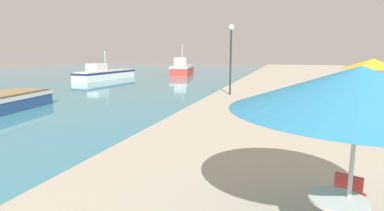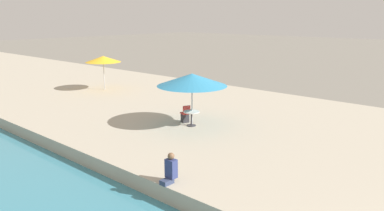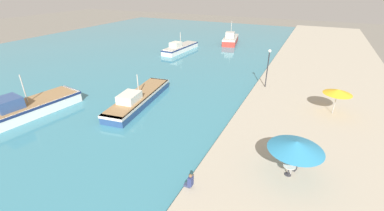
{
  "view_description": "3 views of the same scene",
  "coord_description": "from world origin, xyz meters",
  "px_view_note": "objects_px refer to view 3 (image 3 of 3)",
  "views": [
    {
      "loc": [
        4.93,
        7.98,
        3.4
      ],
      "look_at": [
        1.5,
        18.55,
        1.43
      ],
      "focal_mm": 28.0,
      "sensor_mm": 36.0,
      "label": 1
    },
    {
      "loc": [
        -7.69,
        0.52,
        5.94
      ],
      "look_at": [
        5.83,
        12.43,
        1.63
      ],
      "focal_mm": 35.0,
      "sensor_mm": 36.0,
      "label": 2
    },
    {
      "loc": [
        5.68,
        -2.33,
        12.08
      ],
      "look_at": [
        -4.0,
        18.0,
        1.23
      ],
      "focal_mm": 24.0,
      "sensor_mm": 36.0,
      "label": 3
    }
  ],
  "objects_px": {
    "fishing_boat_near": "(27,107)",
    "cafe_umbrella_pink": "(296,146)",
    "fishing_boat_far": "(180,48)",
    "cafe_table": "(289,168)",
    "cafe_chair_left": "(294,166)",
    "fishing_boat_distant": "(231,39)",
    "fishing_boat_mid": "(138,98)",
    "cafe_umbrella_white": "(338,92)",
    "person_at_quay": "(190,181)",
    "lamppost": "(268,62)"
  },
  "relations": [
    {
      "from": "fishing_boat_near",
      "to": "cafe_umbrella_pink",
      "type": "xyz_separation_m",
      "value": [
        24.79,
        1.14,
        2.06
      ]
    },
    {
      "from": "fishing_boat_far",
      "to": "cafe_table",
      "type": "xyz_separation_m",
      "value": [
        23.22,
        -28.76,
        0.42
      ]
    },
    {
      "from": "cafe_umbrella_pink",
      "to": "cafe_chair_left",
      "type": "distance_m",
      "value": 2.06
    },
    {
      "from": "fishing_boat_distant",
      "to": "fishing_boat_near",
      "type": "bearing_deg",
      "value": -112.39
    },
    {
      "from": "cafe_chair_left",
      "to": "cafe_umbrella_pink",
      "type": "bearing_deg",
      "value": -80.54
    },
    {
      "from": "fishing_boat_near",
      "to": "cafe_chair_left",
      "type": "xyz_separation_m",
      "value": [
        24.92,
        1.72,
        0.09
      ]
    },
    {
      "from": "fishing_boat_mid",
      "to": "cafe_umbrella_white",
      "type": "height_order",
      "value": "fishing_boat_mid"
    },
    {
      "from": "fishing_boat_far",
      "to": "cafe_chair_left",
      "type": "bearing_deg",
      "value": -46.5
    },
    {
      "from": "fishing_boat_distant",
      "to": "cafe_table",
      "type": "distance_m",
      "value": 43.08
    },
    {
      "from": "person_at_quay",
      "to": "cafe_umbrella_pink",
      "type": "bearing_deg",
      "value": 35.3
    },
    {
      "from": "fishing_boat_mid",
      "to": "cafe_umbrella_pink",
      "type": "height_order",
      "value": "fishing_boat_mid"
    },
    {
      "from": "fishing_boat_distant",
      "to": "lamppost",
      "type": "height_order",
      "value": "lamppost"
    },
    {
      "from": "fishing_boat_distant",
      "to": "fishing_boat_mid",
      "type": "bearing_deg",
      "value": -100.65
    },
    {
      "from": "fishing_boat_distant",
      "to": "cafe_umbrella_pink",
      "type": "height_order",
      "value": "fishing_boat_distant"
    },
    {
      "from": "fishing_boat_far",
      "to": "cafe_umbrella_white",
      "type": "xyz_separation_m",
      "value": [
        26.01,
        -17.7,
        2.15
      ]
    },
    {
      "from": "cafe_umbrella_pink",
      "to": "lamppost",
      "type": "relative_size",
      "value": 0.76
    },
    {
      "from": "fishing_boat_near",
      "to": "lamppost",
      "type": "xyz_separation_m",
      "value": [
        20.19,
        16.36,
        2.86
      ]
    },
    {
      "from": "cafe_umbrella_pink",
      "to": "person_at_quay",
      "type": "xyz_separation_m",
      "value": [
        -5.48,
        -3.88,
        -1.85
      ]
    },
    {
      "from": "fishing_boat_mid",
      "to": "cafe_table",
      "type": "xyz_separation_m",
      "value": [
        16.27,
        -5.87,
        0.47
      ]
    },
    {
      "from": "cafe_table",
      "to": "lamppost",
      "type": "relative_size",
      "value": 0.18
    },
    {
      "from": "cafe_umbrella_white",
      "to": "fishing_boat_far",
      "type": "bearing_deg",
      "value": 145.76
    },
    {
      "from": "fishing_boat_mid",
      "to": "cafe_umbrella_white",
      "type": "distance_m",
      "value": 19.88
    },
    {
      "from": "cafe_umbrella_pink",
      "to": "lamppost",
      "type": "distance_m",
      "value": 15.93
    },
    {
      "from": "fishing_boat_near",
      "to": "cafe_chair_left",
      "type": "relative_size",
      "value": 11.08
    },
    {
      "from": "fishing_boat_far",
      "to": "lamppost",
      "type": "xyz_separation_m",
      "value": [
        18.75,
        -13.45,
        2.98
      ]
    },
    {
      "from": "person_at_quay",
      "to": "fishing_boat_near",
      "type": "bearing_deg",
      "value": 171.92
    },
    {
      "from": "fishing_boat_mid",
      "to": "lamppost",
      "type": "distance_m",
      "value": 15.42
    },
    {
      "from": "fishing_boat_distant",
      "to": "person_at_quay",
      "type": "bearing_deg",
      "value": -86.72
    },
    {
      "from": "cafe_umbrella_white",
      "to": "person_at_quay",
      "type": "distance_m",
      "value": 17.02
    },
    {
      "from": "fishing_boat_near",
      "to": "cafe_chair_left",
      "type": "height_order",
      "value": "fishing_boat_near"
    },
    {
      "from": "cafe_table",
      "to": "cafe_chair_left",
      "type": "xyz_separation_m",
      "value": [
        0.27,
        0.67,
        -0.21
      ]
    },
    {
      "from": "fishing_boat_distant",
      "to": "cafe_umbrella_white",
      "type": "distance_m",
      "value": 34.7
    },
    {
      "from": "person_at_quay",
      "to": "fishing_boat_mid",
      "type": "bearing_deg",
      "value": 138.55
    },
    {
      "from": "fishing_boat_far",
      "to": "cafe_chair_left",
      "type": "xyz_separation_m",
      "value": [
        23.49,
        -28.09,
        0.21
      ]
    },
    {
      "from": "fishing_boat_distant",
      "to": "person_at_quay",
      "type": "distance_m",
      "value": 44.97
    },
    {
      "from": "fishing_boat_mid",
      "to": "cafe_umbrella_pink",
      "type": "distance_m",
      "value": 17.55
    },
    {
      "from": "cafe_table",
      "to": "cafe_chair_left",
      "type": "bearing_deg",
      "value": 67.87
    },
    {
      "from": "fishing_boat_near",
      "to": "cafe_umbrella_white",
      "type": "xyz_separation_m",
      "value": [
        27.44,
        12.11,
        2.04
      ]
    },
    {
      "from": "cafe_umbrella_pink",
      "to": "cafe_chair_left",
      "type": "bearing_deg",
      "value": 77.33
    },
    {
      "from": "cafe_umbrella_pink",
      "to": "cafe_chair_left",
      "type": "height_order",
      "value": "cafe_umbrella_pink"
    },
    {
      "from": "cafe_umbrella_white",
      "to": "cafe_table",
      "type": "distance_m",
      "value": 11.54
    },
    {
      "from": "fishing_boat_far",
      "to": "cafe_table",
      "type": "height_order",
      "value": "fishing_boat_far"
    },
    {
      "from": "cafe_chair_left",
      "to": "person_at_quay",
      "type": "distance_m",
      "value": 7.16
    },
    {
      "from": "cafe_chair_left",
      "to": "fishing_boat_distant",
      "type": "bearing_deg",
      "value": 135.56
    },
    {
      "from": "cafe_umbrella_pink",
      "to": "fishing_boat_mid",
      "type": "bearing_deg",
      "value": 160.59
    },
    {
      "from": "fishing_boat_near",
      "to": "fishing_boat_mid",
      "type": "distance_m",
      "value": 10.87
    },
    {
      "from": "fishing_boat_mid",
      "to": "person_at_quay",
      "type": "xyz_separation_m",
      "value": [
        10.94,
        -9.66,
        0.39
      ]
    },
    {
      "from": "fishing_boat_mid",
      "to": "person_at_quay",
      "type": "relative_size",
      "value": 11.11
    },
    {
      "from": "fishing_boat_far",
      "to": "person_at_quay",
      "type": "distance_m",
      "value": 37.14
    },
    {
      "from": "fishing_boat_far",
      "to": "person_at_quay",
      "type": "height_order",
      "value": "fishing_boat_far"
    }
  ]
}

